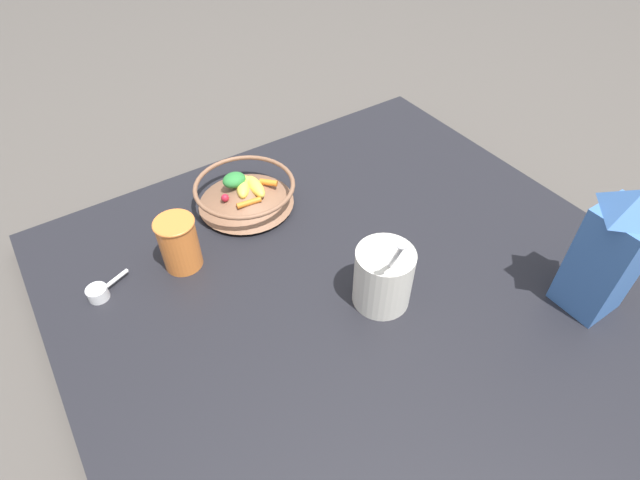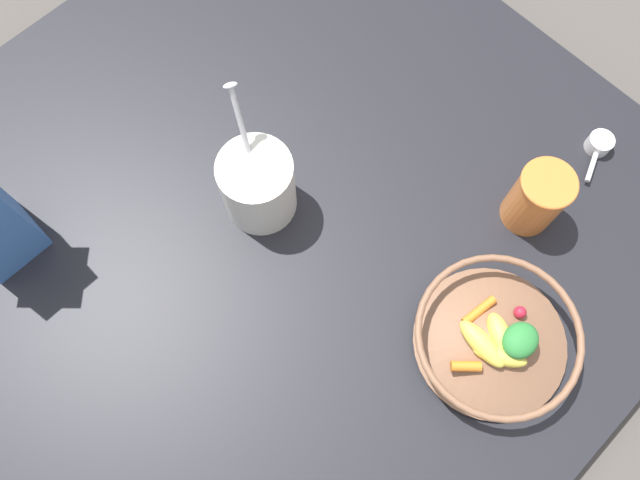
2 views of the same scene
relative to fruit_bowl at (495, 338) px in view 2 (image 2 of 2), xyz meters
The scene contains 6 objects.
ground_plane 0.37m from the fruit_bowl, 167.80° to the right, with size 6.00×6.00×0.00m, color #4C4742.
countertop 0.37m from the fruit_bowl, 167.80° to the right, with size 1.11×1.11×0.05m.
fruit_bowl is the anchor object (origin of this frame).
yogurt_tub 0.40m from the fruit_bowl, 167.79° to the right, with size 0.13×0.11×0.22m.
drinking_cup 0.21m from the fruit_bowl, 115.45° to the left, with size 0.08×0.08×0.12m.
measuring_scoop 0.37m from the fruit_bowl, 103.02° to the left, with size 0.05×0.09×0.03m.
Camera 2 is at (0.30, -0.21, 0.93)m, focal length 35.00 mm.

